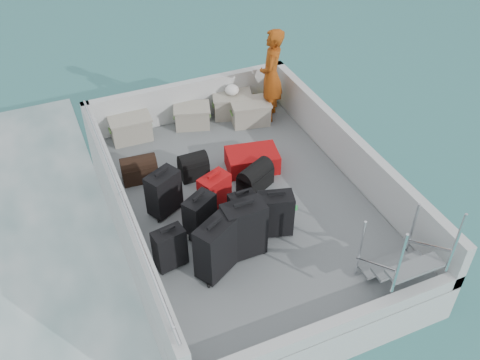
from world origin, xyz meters
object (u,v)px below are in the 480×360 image
object	(u,v)px
suitcase_4	(200,217)
crate_2	(232,105)
suitcase_2	(164,193)
passenger	(271,76)
crate_3	(250,113)
suitcase_1	(170,249)
crate_0	(131,128)
suitcase_7	(242,209)
suitcase_0	(216,249)
suitcase_5	(215,194)
crate_1	(192,117)
suitcase_8	(252,160)
suitcase_6	(275,214)
suitcase_3	(244,230)

from	to	relation	value
suitcase_4	crate_2	size ratio (longest dim) A/B	0.99
suitcase_2	passenger	size ratio (longest dim) A/B	0.40
crate_2	crate_3	world-z (taller)	crate_2
passenger	suitcase_1	bearing A→B (deg)	-12.91
crate_0	crate_2	distance (m)	1.83
suitcase_7	passenger	size ratio (longest dim) A/B	0.31
suitcase_0	crate_3	size ratio (longest dim) A/B	1.25
suitcase_1	suitcase_2	world-z (taller)	suitcase_2
crate_2	suitcase_1	bearing A→B (deg)	-125.06
suitcase_5	crate_2	world-z (taller)	suitcase_5
crate_0	crate_3	bearing A→B (deg)	-9.72
suitcase_0	suitcase_4	distance (m)	0.70
suitcase_2	crate_1	xyz separation A→B (m)	(1.07, 1.90, -0.16)
suitcase_0	suitcase_8	world-z (taller)	suitcase_0
suitcase_8	crate_3	bearing A→B (deg)	-12.09
suitcase_1	suitcase_4	distance (m)	0.66
suitcase_6	crate_1	size ratio (longest dim) A/B	1.12
suitcase_6	suitcase_1	bearing A→B (deg)	-163.52
crate_1	suitcase_5	bearing A→B (deg)	-101.03
suitcase_8	suitcase_1	bearing A→B (deg)	139.41
suitcase_7	passenger	bearing A→B (deg)	56.98
crate_0	suitcase_5	bearing A→B (deg)	-73.76
suitcase_3	crate_1	distance (m)	3.10
suitcase_5	suitcase_8	bearing A→B (deg)	13.99
suitcase_0	crate_3	xyz separation A→B (m)	(1.78, 2.92, -0.20)
suitcase_3	suitcase_7	xyz separation A→B (m)	(0.20, 0.51, -0.15)
suitcase_5	crate_2	distance (m)	2.50
crate_1	suitcase_0	bearing A→B (deg)	-104.24
suitcase_5	crate_1	world-z (taller)	suitcase_5
suitcase_7	crate_2	size ratio (longest dim) A/B	0.80
suitcase_7	suitcase_0	bearing A→B (deg)	-133.20
suitcase_2	suitcase_6	world-z (taller)	suitcase_2
suitcase_6	passenger	distance (m)	2.90
suitcase_3	crate_0	size ratio (longest dim) A/B	1.26
suitcase_0	suitcase_2	distance (m)	1.35
suitcase_8	passenger	size ratio (longest dim) A/B	0.48
suitcase_0	suitcase_7	xyz separation A→B (m)	(0.64, 0.67, -0.14)
suitcase_2	crate_0	distance (m)	1.95
crate_1	crate_2	size ratio (longest dim) A/B	0.90
suitcase_6	crate_0	bearing A→B (deg)	128.30
suitcase_8	passenger	distance (m)	1.64
suitcase_1	suitcase_5	bearing A→B (deg)	30.57
suitcase_0	crate_0	world-z (taller)	suitcase_0
suitcase_0	suitcase_1	xyz separation A→B (m)	(-0.49, 0.32, -0.10)
suitcase_1	suitcase_7	size ratio (longest dim) A/B	1.16
suitcase_1	crate_2	bearing A→B (deg)	45.34
suitcase_6	crate_0	size ratio (longest dim) A/B	1.00
crate_1	suitcase_1	bearing A→B (deg)	-114.22
suitcase_4	crate_1	bearing A→B (deg)	42.23
suitcase_0	passenger	distance (m)	3.67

